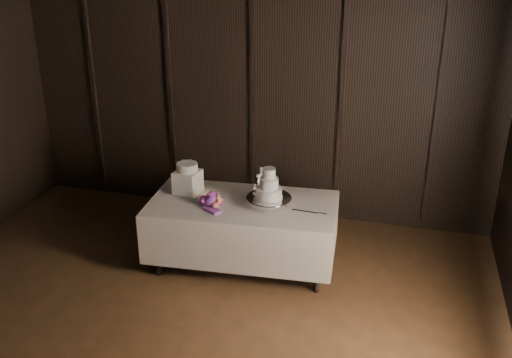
% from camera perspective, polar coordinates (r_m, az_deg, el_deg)
% --- Properties ---
extents(room, '(6.08, 7.08, 3.08)m').
position_cam_1_polar(room, '(4.10, -13.38, -4.59)').
color(room, black).
rests_on(room, ground).
extents(display_table, '(2.06, 1.18, 0.76)m').
position_cam_1_polar(display_table, '(6.22, -1.34, -5.24)').
color(display_table, silver).
rests_on(display_table, ground).
extents(cake_stand, '(0.50, 0.50, 0.09)m').
position_cam_1_polar(cake_stand, '(5.99, 1.29, -2.24)').
color(cake_stand, silver).
rests_on(cake_stand, display_table).
extents(wedding_cake, '(0.31, 0.27, 0.33)m').
position_cam_1_polar(wedding_cake, '(5.91, 1.05, -0.74)').
color(wedding_cake, white).
rests_on(wedding_cake, cake_stand).
extents(bouquet, '(0.45, 0.49, 0.19)m').
position_cam_1_polar(bouquet, '(5.98, -4.47, -2.15)').
color(bouquet, '#E55084').
rests_on(bouquet, display_table).
extents(box_pedestal, '(0.29, 0.29, 0.25)m').
position_cam_1_polar(box_pedestal, '(6.31, -6.84, -0.27)').
color(box_pedestal, white).
rests_on(box_pedestal, display_table).
extents(small_cake, '(0.23, 0.23, 0.09)m').
position_cam_1_polar(small_cake, '(6.24, -6.91, 1.17)').
color(small_cake, white).
rests_on(small_cake, box_pedestal).
extents(cake_knife, '(0.37, 0.06, 0.01)m').
position_cam_1_polar(cake_knife, '(5.88, 4.91, -3.24)').
color(cake_knife, silver).
rests_on(cake_knife, display_table).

